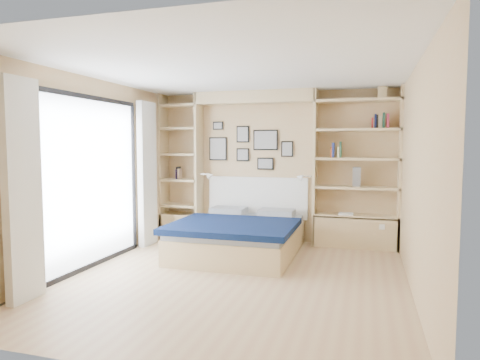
% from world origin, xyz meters
% --- Properties ---
extents(ground, '(4.50, 4.50, 0.00)m').
position_xyz_m(ground, '(0.00, 0.00, 0.00)').
color(ground, tan).
rests_on(ground, ground).
extents(room_shell, '(4.50, 4.50, 4.50)m').
position_xyz_m(room_shell, '(-0.39, 1.52, 1.08)').
color(room_shell, tan).
rests_on(room_shell, ground).
extents(bed, '(1.73, 2.12, 1.07)m').
position_xyz_m(bed, '(-0.29, 1.19, 0.28)').
color(bed, '#D9BC8B').
rests_on(bed, ground).
extents(photo_gallery, '(1.48, 0.02, 0.82)m').
position_xyz_m(photo_gallery, '(-0.45, 2.22, 1.60)').
color(photo_gallery, black).
rests_on(photo_gallery, ground).
extents(reading_lamps, '(1.92, 0.12, 0.15)m').
position_xyz_m(reading_lamps, '(-0.30, 2.00, 1.10)').
color(reading_lamps, silver).
rests_on(reading_lamps, ground).
extents(shelf_decor, '(3.52, 0.23, 2.03)m').
position_xyz_m(shelf_decor, '(1.13, 2.07, 1.70)').
color(shelf_decor, '#B34715').
rests_on(shelf_decor, ground).
extents(deck_chair, '(0.64, 0.82, 0.73)m').
position_xyz_m(deck_chair, '(-2.94, -0.08, 0.34)').
color(deck_chair, tan).
rests_on(deck_chair, ground).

